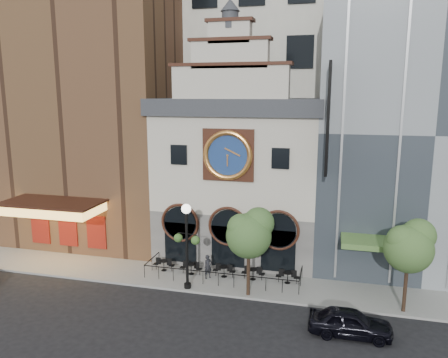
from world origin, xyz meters
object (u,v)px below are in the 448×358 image
lamppost (187,237)px  pedestrian (208,267)px  bistro_0 (164,264)px  bistro_2 (224,271)px  bistro_4 (288,277)px  tree_left (250,232)px  bistro_1 (191,268)px  car_right (350,322)px  bistro_3 (253,273)px  tree_right (410,245)px

lamppost → pedestrian: bearing=71.9°
bistro_0 → pedestrian: (3.46, -0.47, 0.37)m
bistro_2 → bistro_4: (4.39, 0.08, 0.00)m
lamppost → tree_left: size_ratio=1.00×
bistro_2 → pedestrian: (-1.02, -0.47, 0.37)m
bistro_1 → car_right: car_right is taller
car_right → lamppost: bearing=72.9°
bistro_3 → bistro_4: 2.36m
bistro_1 → lamppost: (0.47, -2.17, 3.05)m
bistro_0 → bistro_3: same height
bistro_3 → bistro_0: bearing=-179.4°
bistro_1 → bistro_3: size_ratio=1.00×
bistro_4 → pedestrian: pedestrian is taller
bistro_4 → lamppost: lamppost is taller
tree_right → lamppost: bearing=-179.1°
lamppost → car_right: bearing=-8.9°
car_right → lamppost: size_ratio=0.77×
bistro_0 → tree_left: (6.69, -2.24, 3.69)m
lamppost → bistro_0: bearing=146.4°
tree_left → lamppost: bearing=-179.5°
bistro_0 → lamppost: bearing=-41.5°
bistro_3 → bistro_2: bearing=-178.0°
bistro_3 → bistro_4: size_ratio=1.00×
tree_left → bistro_3: bearing=94.3°
bistro_0 → bistro_4: same height
bistro_1 → bistro_3: (4.41, 0.18, 0.00)m
pedestrian → tree_right: tree_right is taller
bistro_0 → car_right: 13.85m
pedestrian → bistro_0: bearing=123.9°
car_right → bistro_1: bearing=63.5°
bistro_4 → lamppost: 7.38m
tree_left → bistro_2: bearing=134.6°
bistro_0 → bistro_2: 4.48m
bistro_4 → tree_right: (7.07, -2.14, 3.61)m
bistro_0 → car_right: (12.77, -5.36, 0.13)m
bistro_0 → pedestrian: pedestrian is taller
tree_left → tree_right: tree_left is taller
bistro_2 → tree_right: 12.20m
bistro_3 → tree_left: size_ratio=0.28×
lamppost → tree_left: (4.11, 0.04, 0.64)m
car_right → tree_right: 5.75m
bistro_1 → car_right: 11.88m
bistro_4 → tree_right: bearing=-16.9°
car_right → bistro_2: bearing=56.9°
pedestrian → bistro_1: bearing=116.7°
bistro_3 → car_right: car_right is taller
car_right → bistro_4: bearing=35.4°
bistro_4 → tree_left: (-2.19, -2.31, 3.69)m
lamppost → tree_left: bearing=8.4°
lamppost → tree_left: 4.16m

